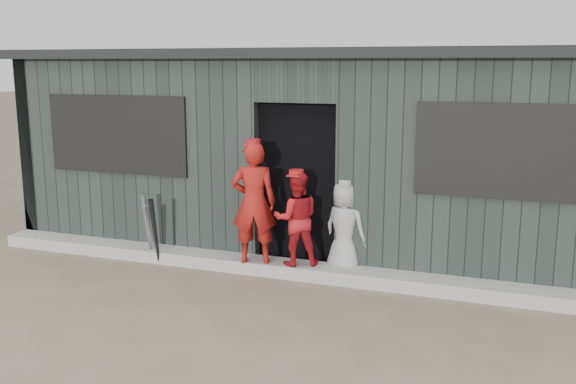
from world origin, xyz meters
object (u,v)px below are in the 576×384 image
at_px(bat_left, 150,233).
at_px(dugout, 330,149).
at_px(player_red_right, 296,219).
at_px(player_grey_back, 345,229).
at_px(bat_right, 155,232).
at_px(player_red_left, 254,203).
at_px(bat_mid, 148,228).

distance_m(bat_left, dugout, 2.70).
distance_m(player_red_right, player_grey_back, 0.59).
bearing_deg(player_red_right, bat_right, -17.13).
bearing_deg(dugout, player_red_left, -102.20).
bearing_deg(player_grey_back, player_red_right, 45.14).
height_order(bat_left, player_red_right, player_red_right).
height_order(bat_left, bat_right, bat_right).
bearing_deg(player_red_left, bat_left, -17.06).
bearing_deg(bat_left, player_red_left, 0.44).
distance_m(player_red_left, player_red_right, 0.53).
distance_m(player_grey_back, dugout, 1.74).
xyz_separation_m(player_red_left, player_grey_back, (1.00, 0.34, -0.30)).
bearing_deg(bat_left, bat_mid, 155.12).
relative_size(bat_left, player_red_right, 0.70).
height_order(bat_right, player_red_right, player_red_right).
relative_size(bat_left, bat_mid, 0.88).
xyz_separation_m(bat_mid, player_red_left, (1.45, -0.01, 0.43)).
relative_size(bat_mid, player_red_left, 0.61).
xyz_separation_m(player_grey_back, dugout, (-0.62, 1.46, 0.73)).
distance_m(player_red_right, dugout, 1.81).
distance_m(player_red_left, player_grey_back, 1.10).
xyz_separation_m(bat_mid, bat_right, (0.19, -0.14, -0.01)).
xyz_separation_m(bat_mid, player_red_right, (1.94, 0.08, 0.26)).
height_order(bat_left, player_grey_back, player_grey_back).
distance_m(bat_right, player_red_left, 1.34).
relative_size(player_red_left, player_red_right, 1.31).
bearing_deg(player_red_right, dugout, -110.64).
height_order(bat_left, dugout, dugout).
height_order(player_red_left, player_grey_back, player_red_left).
height_order(player_grey_back, dugout, dugout).
bearing_deg(bat_mid, bat_left, -24.88).
distance_m(bat_mid, dugout, 2.70).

